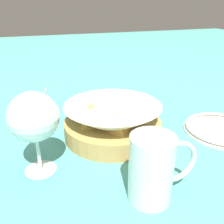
# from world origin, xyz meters

# --- Properties ---
(ground_plane) EXTENTS (4.00, 4.00, 0.00)m
(ground_plane) POSITION_xyz_m (0.00, 0.00, 0.00)
(ground_plane) COLOR teal
(food_basket) EXTENTS (0.23, 0.23, 0.10)m
(food_basket) POSITION_xyz_m (0.01, 0.00, 0.04)
(food_basket) COLOR #B2894C
(food_basket) RESTS_ON ground_plane
(sauce_cup) EXTENTS (0.07, 0.07, 0.10)m
(sauce_cup) POSITION_xyz_m (-0.16, 0.13, 0.02)
(sauce_cup) COLOR #B7B7BC
(sauce_cup) RESTS_ON ground_plane
(wine_glass) EXTENTS (0.09, 0.09, 0.16)m
(wine_glass) POSITION_xyz_m (-0.17, -0.08, 0.11)
(wine_glass) COLOR silver
(wine_glass) RESTS_ON ground_plane
(beer_mug) EXTENTS (0.12, 0.07, 0.12)m
(beer_mug) POSITION_xyz_m (0.01, -0.22, 0.05)
(beer_mug) COLOR silver
(beer_mug) RESTS_ON ground_plane
(side_plate) EXTENTS (0.19, 0.19, 0.01)m
(side_plate) POSITION_xyz_m (0.28, -0.07, 0.01)
(side_plate) COLOR silver
(side_plate) RESTS_ON ground_plane
(napkin) EXTENTS (0.13, 0.08, 0.01)m
(napkin) POSITION_xyz_m (0.15, 0.20, 0.00)
(napkin) COLOR white
(napkin) RESTS_ON ground_plane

